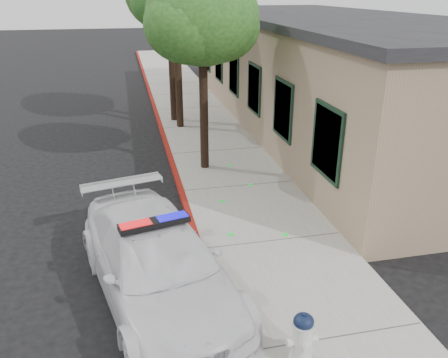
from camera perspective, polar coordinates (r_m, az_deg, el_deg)
ground at (r=9.60m, az=-3.34°, el=-9.57°), size 120.00×120.00×0.00m
sidewalk at (r=12.45m, az=1.69°, el=-1.16°), size 3.20×60.00×0.15m
red_curb at (r=12.19m, az=-5.35°, el=-1.77°), size 0.14×60.00×0.16m
clapboard_building at (r=19.00m, az=12.67°, el=13.22°), size 7.30×20.89×4.24m
police_car at (r=8.13m, az=-8.44°, el=-10.35°), size 3.11×5.32×1.57m
fire_hydrant at (r=6.91m, az=9.86°, el=-19.08°), size 0.47×0.41×0.83m
street_tree_near at (r=12.84m, az=-2.71°, el=19.24°), size 3.24×3.06×5.61m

